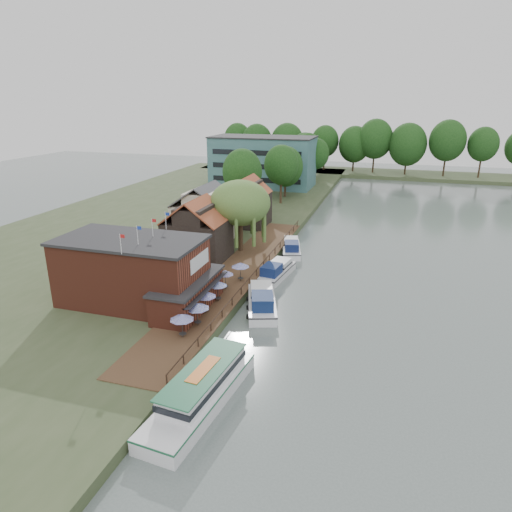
% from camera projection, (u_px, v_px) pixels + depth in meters
% --- Properties ---
extents(ground, '(260.00, 260.00, 0.00)m').
position_uv_depth(ground, '(277.00, 325.00, 47.12)').
color(ground, '#525F5C').
rests_on(ground, ground).
extents(land_bank, '(50.00, 140.00, 1.00)m').
position_uv_depth(land_bank, '(171.00, 218.00, 86.86)').
color(land_bank, '#384728').
rests_on(land_bank, ground).
extents(quay_deck, '(6.00, 50.00, 0.10)m').
position_uv_depth(quay_deck, '(236.00, 274.00, 58.02)').
color(quay_deck, '#47301E').
rests_on(quay_deck, land_bank).
extents(quay_rail, '(0.20, 49.00, 1.00)m').
position_uv_depth(quay_rail, '(258.00, 271.00, 57.57)').
color(quay_rail, black).
rests_on(quay_rail, land_bank).
extents(pub, '(20.00, 11.00, 7.30)m').
position_uv_depth(pub, '(149.00, 272.00, 48.57)').
color(pub, maroon).
rests_on(pub, land_bank).
extents(hotel_block, '(25.40, 12.40, 12.30)m').
position_uv_depth(hotel_block, '(263.00, 161.00, 114.05)').
color(hotel_block, '#38666B').
rests_on(hotel_block, land_bank).
extents(cottage_a, '(8.60, 7.60, 8.50)m').
position_uv_depth(cottage_a, '(197.00, 229.00, 62.19)').
color(cottage_a, black).
rests_on(cottage_a, land_bank).
extents(cottage_b, '(9.60, 8.60, 8.50)m').
position_uv_depth(cottage_b, '(206.00, 211.00, 72.05)').
color(cottage_b, beige).
rests_on(cottage_b, land_bank).
extents(cottage_c, '(7.60, 7.60, 8.50)m').
position_uv_depth(cottage_c, '(247.00, 201.00, 79.06)').
color(cottage_c, black).
rests_on(cottage_c, land_bank).
extents(willow, '(8.60, 8.60, 10.43)m').
position_uv_depth(willow, '(240.00, 216.00, 65.14)').
color(willow, '#476B2D').
rests_on(willow, land_bank).
extents(umbrella_0, '(2.27, 2.27, 2.38)m').
position_uv_depth(umbrella_0, '(182.00, 326.00, 42.23)').
color(umbrella_0, navy).
rests_on(umbrella_0, quay_deck).
extents(umbrella_1, '(2.38, 2.38, 2.38)m').
position_uv_depth(umbrella_1, '(197.00, 314.00, 44.46)').
color(umbrella_1, '#1C299A').
rests_on(umbrella_1, quay_deck).
extents(umbrella_2, '(2.27, 2.27, 2.38)m').
position_uv_depth(umbrella_2, '(206.00, 302.00, 47.10)').
color(umbrella_2, navy).
rests_on(umbrella_2, quay_deck).
extents(umbrella_3, '(2.06, 2.06, 2.38)m').
position_uv_depth(umbrella_3, '(218.00, 291.00, 49.78)').
color(umbrella_3, '#1C309B').
rests_on(umbrella_3, quay_deck).
extents(umbrella_4, '(1.95, 1.95, 2.38)m').
position_uv_depth(umbrella_4, '(225.00, 280.00, 52.91)').
color(umbrella_4, navy).
rests_on(umbrella_4, quay_deck).
extents(umbrella_5, '(2.22, 2.22, 2.38)m').
position_uv_depth(umbrella_5, '(240.00, 272.00, 55.31)').
color(umbrella_5, navy).
rests_on(umbrella_5, quay_deck).
extents(cruiser_0, '(6.37, 10.83, 2.52)m').
position_uv_depth(cruiser_0, '(262.00, 298.00, 50.45)').
color(cruiser_0, white).
rests_on(cruiser_0, ground).
extents(cruiser_1, '(4.13, 9.65, 2.24)m').
position_uv_depth(cruiser_1, '(276.00, 269.00, 59.45)').
color(cruiser_1, silver).
rests_on(cruiser_1, ground).
extents(cruiser_2, '(5.16, 9.62, 2.19)m').
position_uv_depth(cruiser_2, '(291.00, 246.00, 68.89)').
color(cruiser_2, white).
rests_on(cruiser_2, ground).
extents(tour_boat, '(4.94, 13.37, 2.85)m').
position_uv_depth(tour_boat, '(200.00, 389.00, 34.48)').
color(tour_boat, silver).
rests_on(tour_boat, ground).
extents(swan, '(0.44, 0.44, 0.44)m').
position_uv_depth(swan, '(195.00, 372.00, 38.77)').
color(swan, white).
rests_on(swan, ground).
extents(bank_tree_0, '(7.63, 7.63, 12.23)m').
position_uv_depth(bank_tree_0, '(242.00, 181.00, 87.79)').
color(bank_tree_0, '#143811').
rests_on(bank_tree_0, land_bank).
extents(bank_tree_1, '(7.16, 7.16, 12.20)m').
position_uv_depth(bank_tree_1, '(281.00, 174.00, 95.12)').
color(bank_tree_1, '#143811').
rests_on(bank_tree_1, land_bank).
extents(bank_tree_2, '(7.82, 7.82, 11.24)m').
position_uv_depth(bank_tree_2, '(285.00, 172.00, 101.82)').
color(bank_tree_2, '#143811').
rests_on(bank_tree_2, land_bank).
extents(bank_tree_3, '(6.92, 6.92, 11.55)m').
position_uv_depth(bank_tree_3, '(315.00, 161.00, 117.91)').
color(bank_tree_3, '#143811').
rests_on(bank_tree_3, land_bank).
extents(bank_tree_4, '(7.37, 7.37, 12.13)m').
position_uv_depth(bank_tree_4, '(308.00, 155.00, 127.53)').
color(bank_tree_4, '#143811').
rests_on(bank_tree_4, land_bank).
extents(bank_tree_5, '(8.26, 8.26, 11.74)m').
position_uv_depth(bank_tree_5, '(304.00, 153.00, 133.98)').
color(bank_tree_5, '#143811').
rests_on(bank_tree_5, land_bank).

